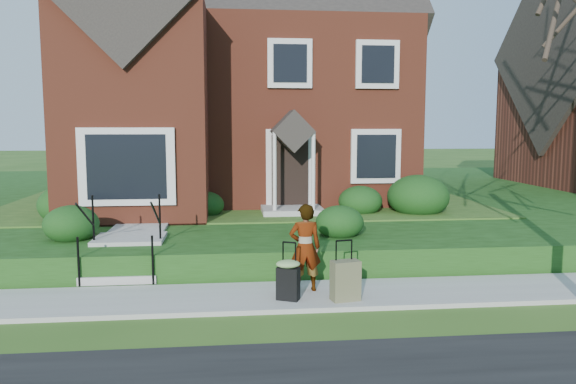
{
  "coord_description": "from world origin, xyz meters",
  "views": [
    {
      "loc": [
        -0.45,
        -9.28,
        2.95
      ],
      "look_at": [
        0.74,
        2.0,
        1.6
      ],
      "focal_mm": 35.0,
      "sensor_mm": 36.0,
      "label": 1
    }
  ],
  "objects": [
    {
      "name": "terrace",
      "position": [
        4.0,
        10.9,
        0.3
      ],
      "size": [
        44.0,
        20.0,
        0.6
      ],
      "primitive_type": "cube",
      "color": "#193B10",
      "rests_on": "ground"
    },
    {
      "name": "ground",
      "position": [
        0.0,
        0.0,
        0.0
      ],
      "size": [
        120.0,
        120.0,
        0.0
      ],
      "primitive_type": "plane",
      "color": "#2D5119",
      "rests_on": "ground"
    },
    {
      "name": "main_house",
      "position": [
        -0.21,
        9.61,
        5.26
      ],
      "size": [
        10.4,
        10.2,
        9.4
      ],
      "color": "brown",
      "rests_on": "terrace"
    },
    {
      "name": "suitcase_olive",
      "position": [
        1.43,
        -0.44,
        0.42
      ],
      "size": [
        0.5,
        0.34,
        1.0
      ],
      "rotation": [
        0.0,
        0.0,
        0.2
      ],
      "color": "brown",
      "rests_on": "sidewalk"
    },
    {
      "name": "suitcase_black",
      "position": [
        0.49,
        -0.32,
        0.46
      ],
      "size": [
        0.5,
        0.47,
        0.97
      ],
      "rotation": [
        0.0,
        0.0,
        -0.43
      ],
      "color": "black",
      "rests_on": "sidewalk"
    },
    {
      "name": "walkway",
      "position": [
        -2.5,
        5.0,
        0.63
      ],
      "size": [
        1.2,
        6.0,
        0.06
      ],
      "primitive_type": "cube",
      "color": "#9E9B93",
      "rests_on": "terrace"
    },
    {
      "name": "sidewalk",
      "position": [
        0.0,
        0.0,
        0.04
      ],
      "size": [
        60.0,
        1.6,
        0.08
      ],
      "primitive_type": "cube",
      "color": "#9E9B93",
      "rests_on": "ground"
    },
    {
      "name": "foundation_shrubs",
      "position": [
        0.58,
        4.66,
        1.09
      ],
      "size": [
        10.57,
        4.18,
        1.16
      ],
      "color": "#113811",
      "rests_on": "terrace"
    },
    {
      "name": "woman",
      "position": [
        0.84,
        0.18,
        0.85
      ],
      "size": [
        0.57,
        0.38,
        1.53
      ],
      "primitive_type": "imported",
      "rotation": [
        0.0,
        0.0,
        3.17
      ],
      "color": "#999999",
      "rests_on": "sidewalk"
    },
    {
      "name": "front_steps",
      "position": [
        -2.5,
        1.84,
        0.47
      ],
      "size": [
        1.4,
        2.02,
        1.5
      ],
      "color": "#9E9B93",
      "rests_on": "ground"
    }
  ]
}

